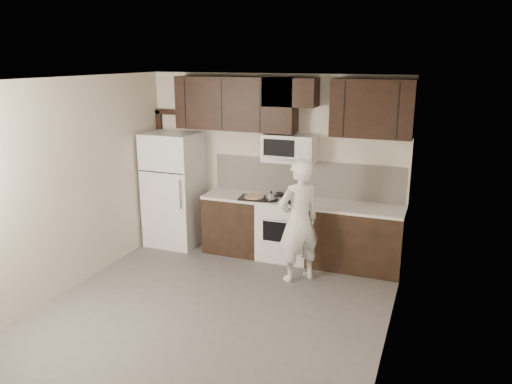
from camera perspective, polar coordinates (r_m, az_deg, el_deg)
The scene contains 14 objects.
floor at distance 6.10m, azimuth -5.13°, elevation -13.56°, with size 4.50×4.50×0.00m, color #575552.
back_wall at distance 7.60m, azimuth 2.06°, elevation 3.19°, with size 4.00×4.00×0.00m, color beige.
ceiling at distance 5.36m, azimuth -5.83°, elevation 12.65°, with size 4.50×4.50×0.00m, color white.
counter_run at distance 7.39m, azimuth 5.65°, elevation -4.45°, with size 2.95×0.64×0.91m.
stove at distance 7.47m, azimuth 3.40°, elevation -4.15°, with size 0.76×0.66×0.94m.
backsplash at distance 7.48m, azimuth 5.65°, elevation 1.60°, with size 2.90×0.02×0.54m, color beige.
upper_cabinets at distance 7.23m, azimuth 3.26°, elevation 10.03°, with size 3.48×0.35×0.78m.
microwave at distance 7.27m, azimuth 3.83°, elevation 5.02°, with size 0.76×0.42×0.40m.
refrigerator at distance 8.02m, azimuth -9.35°, elevation 0.32°, with size 0.80×0.76×1.80m.
door_trim at distance 8.39m, azimuth -10.55°, elevation 3.38°, with size 0.50×0.08×2.12m.
saucepan at distance 7.23m, azimuth 1.77°, elevation -0.55°, with size 0.26×0.15×0.15m.
baking_tray at distance 7.34m, azimuth -0.22°, elevation -0.69°, with size 0.43×0.32×0.02m, color black.
pizza at distance 7.33m, azimuth -0.22°, elevation -0.53°, with size 0.29×0.29×0.02m, color beige.
person at distance 6.61m, azimuth 4.93°, elevation -3.31°, with size 0.61×0.40×1.67m, color white.
Camera 1 is at (2.40, -4.79, 2.93)m, focal length 35.00 mm.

